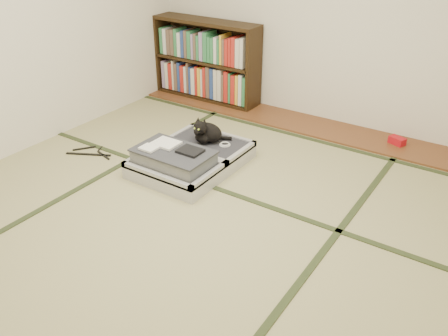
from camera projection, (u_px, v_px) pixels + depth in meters
The scene contains 10 objects.
floor at pixel (193, 214), 3.57m from camera, with size 4.50×4.50×0.00m, color tan.
wood_strip at pixel (306, 124), 5.02m from camera, with size 4.00×0.50×0.02m, color brown.
red_item at pixel (397, 141), 4.57m from camera, with size 0.15×0.09×0.07m, color red.
room_shell at pixel (185, 14), 2.87m from camera, with size 4.50×4.50×4.50m.
tatami_borders at pixel (229, 185), 3.93m from camera, with size 4.00×4.50×0.01m.
bookcase at pixel (206, 62), 5.52m from camera, with size 1.32×0.30×0.92m.
suitcase at pixel (189, 159), 4.13m from camera, with size 0.74×0.99×0.29m.
cat at pixel (206, 132), 4.29m from camera, with size 0.33×0.33×0.27m.
cable_coil at pixel (225, 144), 4.27m from camera, with size 0.10×0.10×0.02m.
hanger at pixel (91, 153), 4.44m from camera, with size 0.43×0.30×0.01m.
Camera 1 is at (1.84, -2.33, 2.02)m, focal length 38.00 mm.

